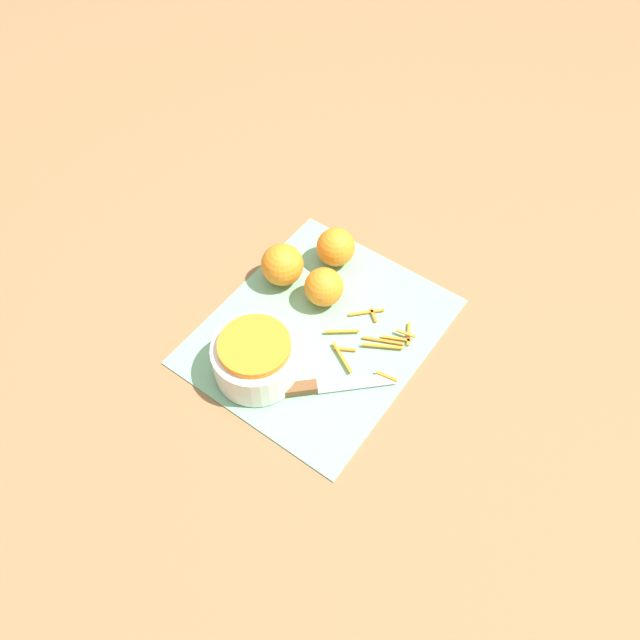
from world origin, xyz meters
TOP-DOWN VIEW (x-y plane):
  - ground_plane at (0.00, 0.00)m, footprint 4.00×4.00m
  - cutting_board at (0.00, 0.00)m, footprint 0.44×0.37m
  - bowl_speckled at (-0.13, 0.04)m, footprint 0.15×0.15m
  - knife at (-0.12, -0.05)m, footprint 0.18×0.18m
  - orange_left at (0.06, 0.13)m, footprint 0.08×0.08m
  - orange_right at (0.15, 0.07)m, footprint 0.07×0.07m
  - orange_back at (0.06, 0.04)m, footprint 0.07×0.07m
  - peel_pile at (0.04, -0.09)m, footprint 0.15×0.16m

SIDE VIEW (x-z plane):
  - ground_plane at x=0.00m, z-range 0.00..0.00m
  - cutting_board at x=0.00m, z-range 0.00..0.01m
  - peel_pile at x=0.04m, z-range 0.00..0.01m
  - knife at x=-0.12m, z-range 0.00..0.02m
  - orange_back at x=0.06m, z-range 0.01..0.08m
  - orange_right at x=0.15m, z-range 0.01..0.08m
  - bowl_speckled at x=-0.13m, z-range 0.00..0.09m
  - orange_left at x=0.06m, z-range 0.01..0.09m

